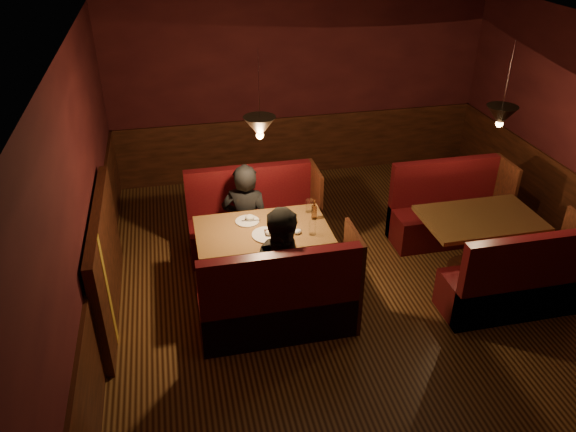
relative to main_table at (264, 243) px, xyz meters
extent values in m
cube|color=black|center=(1.16, -0.44, -0.63)|extent=(6.00, 7.00, 0.01)
cube|color=black|center=(1.16, -0.44, 2.28)|extent=(6.00, 7.00, 0.01)
cube|color=black|center=(1.16, 3.07, 0.82)|extent=(6.00, 0.01, 2.90)
cube|color=black|center=(-1.85, -0.44, 0.82)|extent=(0.01, 7.00, 2.90)
cube|color=black|center=(1.16, 3.04, -0.13)|extent=(6.00, 0.04, 1.00)
cube|color=black|center=(-1.82, -0.44, -0.13)|extent=(0.04, 7.00, 1.00)
cube|color=black|center=(-1.76, -0.04, 0.02)|extent=(0.10, 2.20, 1.30)
cube|color=gold|center=(-1.71, -0.59, 0.02)|extent=(0.01, 0.12, 1.30)
cylinder|color=#333333|center=(-0.02, 0.00, 1.82)|extent=(0.01, 0.01, 0.80)
cone|color=black|center=(-0.02, 0.00, 1.42)|extent=(0.34, 0.34, 0.22)
sphere|color=#FFBF72|center=(-0.02, 0.00, 1.33)|extent=(0.08, 0.08, 0.08)
cylinder|color=#333333|center=(2.60, -0.24, 1.82)|extent=(0.01, 0.01, 0.80)
cone|color=black|center=(2.60, -0.24, 1.42)|extent=(0.34, 0.34, 0.22)
sphere|color=#FFBF72|center=(2.60, -0.24, 1.33)|extent=(0.08, 0.08, 0.08)
cube|color=brown|center=(-0.02, 0.00, 0.16)|extent=(1.52, 0.92, 0.05)
cylinder|color=black|center=(-0.02, 0.00, -0.25)|extent=(0.15, 0.15, 0.76)
cylinder|color=black|center=(-0.02, 0.00, -0.61)|extent=(0.61, 0.61, 0.04)
cylinder|color=silver|center=(-0.01, -0.15, 0.20)|extent=(0.30, 0.30, 0.02)
cube|color=black|center=(0.03, -0.15, 0.23)|extent=(0.10, 0.09, 0.04)
ellipsoid|color=silver|center=(0.02, -0.17, 0.24)|extent=(0.08, 0.08, 0.06)
cube|color=tan|center=(0.15, -0.25, 0.22)|extent=(0.08, 0.05, 0.03)
cylinder|color=silver|center=(0.04, -0.23, 0.21)|extent=(0.06, 0.14, 0.01)
cylinder|color=silver|center=(-0.16, 0.20, 0.20)|extent=(0.28, 0.28, 0.02)
ellipsoid|color=beige|center=(-0.13, 0.22, 0.23)|extent=(0.11, 0.11, 0.06)
cube|color=silver|center=(-0.12, 0.18, 0.21)|extent=(0.22, 0.04, 0.00)
cylinder|color=white|center=(0.36, 0.06, 0.23)|extent=(0.06, 0.06, 0.09)
cylinder|color=white|center=(0.60, 0.27, 0.27)|extent=(0.08, 0.08, 0.16)
cylinder|color=white|center=(0.51, -0.23, 0.27)|extent=(0.08, 0.08, 0.16)
cylinder|color=#47230F|center=(0.62, 0.10, 0.27)|extent=(0.07, 0.07, 0.17)
cylinder|color=#47230F|center=(0.62, 0.10, 0.40)|extent=(0.03, 0.03, 0.08)
ellipsoid|color=white|center=(0.35, -0.18, 0.21)|extent=(0.12, 0.12, 0.05)
cube|color=#511210|center=(-0.02, 0.79, -0.38)|extent=(1.63, 0.60, 0.49)
cube|color=#511210|center=(-0.02, 1.02, -0.06)|extent=(1.63, 0.13, 1.14)
cube|color=black|center=(0.82, 0.79, -0.06)|extent=(0.04, 0.60, 1.14)
cube|color=#511210|center=(-0.02, -0.79, -0.38)|extent=(1.63, 0.60, 0.49)
cube|color=#511210|center=(-0.02, -1.02, -0.06)|extent=(1.63, 0.13, 1.14)
cube|color=black|center=(0.82, -0.79, -0.06)|extent=(0.04, 0.60, 1.14)
cube|color=brown|center=(2.60, -0.24, 0.13)|extent=(1.39, 0.89, 0.05)
cylinder|color=black|center=(2.60, -0.24, -0.26)|extent=(0.15, 0.15, 0.73)
cylinder|color=black|center=(2.60, -0.24, -0.61)|extent=(0.59, 0.59, 0.04)
cube|color=#511210|center=(2.60, 0.52, -0.39)|extent=(1.50, 0.58, 0.47)
cube|color=#511210|center=(2.60, 0.75, -0.08)|extent=(1.50, 0.13, 1.10)
cube|color=black|center=(3.37, 0.52, -0.08)|extent=(0.04, 0.58, 1.10)
cube|color=#511210|center=(2.60, -0.99, -0.39)|extent=(1.50, 0.58, 0.47)
cube|color=#511210|center=(2.60, -1.22, -0.08)|extent=(1.50, 0.13, 1.10)
cube|color=black|center=(3.37, -0.99, -0.08)|extent=(0.04, 0.58, 1.10)
imported|color=black|center=(-0.11, 0.64, 0.22)|extent=(0.72, 0.60, 1.70)
imported|color=black|center=(0.13, -0.64, 0.24)|extent=(0.94, 0.79, 1.74)
camera|label=1|loc=(-0.91, -5.41, 3.52)|focal=35.00mm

